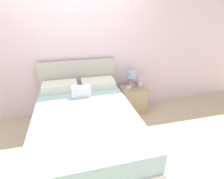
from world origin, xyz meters
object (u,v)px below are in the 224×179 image
flower_vase (140,81)px  alarm_clock (128,88)px  bed (85,125)px  nightstand (132,99)px  table_lamp (132,76)px

flower_vase → alarm_clock: (-0.28, -0.08, -0.09)m
bed → alarm_clock: 1.21m
bed → nightstand: (1.05, 0.77, -0.07)m
alarm_clock → flower_vase: bearing=16.2°
table_lamp → alarm_clock: size_ratio=3.50×
table_lamp → flower_vase: 0.20m
bed → alarm_clock: bearing=37.9°
nightstand → table_lamp: table_lamp is taller
nightstand → alarm_clock: alarm_clock is taller
bed → alarm_clock: size_ratio=23.81×
nightstand → flower_vase: 0.42m
bed → table_lamp: 1.42m
nightstand → bed: bearing=-143.9°
table_lamp → alarm_clock: table_lamp is taller
nightstand → flower_vase: (0.17, 0.04, 0.38)m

